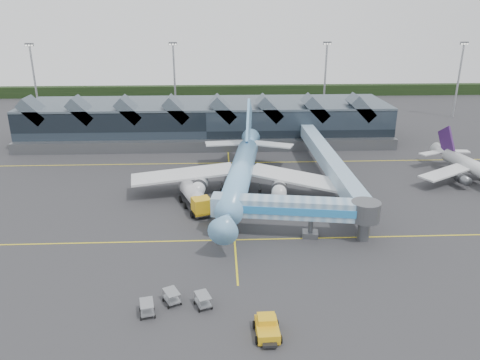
{
  "coord_description": "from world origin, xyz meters",
  "views": [
    {
      "loc": [
        -1.96,
        -68.8,
        31.8
      ],
      "look_at": [
        1.32,
        3.62,
        5.0
      ],
      "focal_mm": 35.0,
      "sensor_mm": 36.0,
      "label": 1
    }
  ],
  "objects_px": {
    "pushback_tug": "(267,328)",
    "fuel_truck": "(194,196)",
    "main_airliner": "(241,172)",
    "jet_bridge": "(305,210)",
    "regional_jet": "(475,168)"
  },
  "relations": [
    {
      "from": "main_airliner",
      "to": "pushback_tug",
      "type": "distance_m",
      "value": 38.69
    },
    {
      "from": "main_airliner",
      "to": "regional_jet",
      "type": "relative_size",
      "value": 1.74
    },
    {
      "from": "regional_jet",
      "to": "pushback_tug",
      "type": "bearing_deg",
      "value": -145.45
    },
    {
      "from": "regional_jet",
      "to": "main_airliner",
      "type": "bearing_deg",
      "value": 176.17
    },
    {
      "from": "regional_jet",
      "to": "fuel_truck",
      "type": "relative_size",
      "value": 2.41
    },
    {
      "from": "main_airliner",
      "to": "regional_jet",
      "type": "xyz_separation_m",
      "value": [
        45.26,
        4.6,
        -1.46
      ]
    },
    {
      "from": "pushback_tug",
      "to": "main_airliner",
      "type": "bearing_deg",
      "value": 89.62
    },
    {
      "from": "regional_jet",
      "to": "fuel_truck",
      "type": "xyz_separation_m",
      "value": [
        -53.45,
        -9.95,
        -0.8
      ]
    },
    {
      "from": "pushback_tug",
      "to": "jet_bridge",
      "type": "bearing_deg",
      "value": 69.14
    },
    {
      "from": "fuel_truck",
      "to": "jet_bridge",
      "type": "bearing_deg",
      "value": -53.86
    },
    {
      "from": "pushback_tug",
      "to": "fuel_truck",
      "type": "bearing_deg",
      "value": 103.61
    },
    {
      "from": "fuel_truck",
      "to": "regional_jet",
      "type": "bearing_deg",
      "value": -9.06
    },
    {
      "from": "fuel_truck",
      "to": "pushback_tug",
      "type": "bearing_deg",
      "value": -94.27
    },
    {
      "from": "main_airliner",
      "to": "jet_bridge",
      "type": "height_order",
      "value": "main_airliner"
    },
    {
      "from": "regional_jet",
      "to": "jet_bridge",
      "type": "xyz_separation_m",
      "value": [
        -36.78,
        -21.3,
        1.41
      ]
    }
  ]
}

